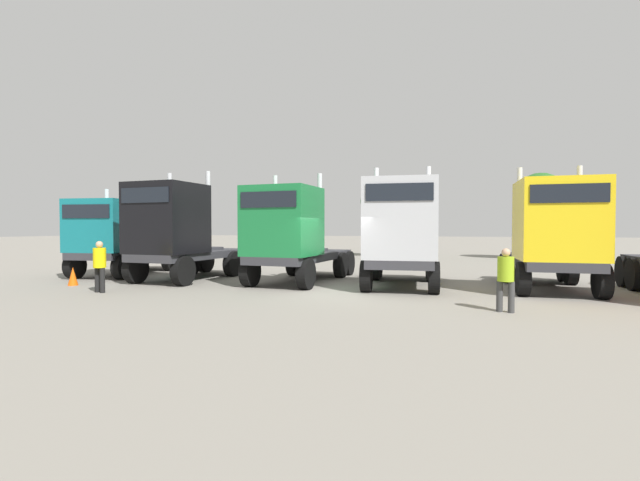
% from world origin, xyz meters
% --- Properties ---
extents(ground, '(200.00, 200.00, 0.00)m').
position_xyz_m(ground, '(0.00, 0.00, 0.00)').
color(ground, gray).
extents(semi_truck_teal, '(3.36, 6.56, 3.94)m').
position_xyz_m(semi_truck_teal, '(-10.71, 1.76, 1.77)').
color(semi_truck_teal, '#333338').
rests_on(semi_truck_teal, ground).
extents(semi_truck_black, '(2.78, 5.98, 4.46)m').
position_xyz_m(semi_truck_black, '(-6.91, 0.85, 2.03)').
color(semi_truck_black, '#333338').
rests_on(semi_truck_black, ground).
extents(semi_truck_green, '(2.83, 6.47, 4.24)m').
position_xyz_m(semi_truck_green, '(-2.25, 1.45, 1.89)').
color(semi_truck_green, '#333338').
rests_on(semi_truck_green, ground).
extents(semi_truck_silver, '(3.07, 6.01, 4.40)m').
position_xyz_m(semi_truck_silver, '(1.91, 1.43, 2.00)').
color(semi_truck_silver, '#333338').
rests_on(semi_truck_silver, ground).
extents(semi_truck_yellow, '(2.73, 6.00, 4.28)m').
position_xyz_m(semi_truck_yellow, '(6.87, 2.03, 1.95)').
color(semi_truck_yellow, '#333338').
rests_on(semi_truck_yellow, ground).
extents(visitor_in_hivis, '(0.48, 0.48, 1.71)m').
position_xyz_m(visitor_in_hivis, '(-7.49, -2.56, 0.99)').
color(visitor_in_hivis, black).
rests_on(visitor_in_hivis, ground).
extents(visitor_with_camera, '(0.48, 0.48, 1.63)m').
position_xyz_m(visitor_with_camera, '(5.04, -2.19, 0.94)').
color(visitor_with_camera, '#3A3A3A').
rests_on(visitor_with_camera, ground).
extents(traffic_cone_near, '(0.36, 0.36, 0.68)m').
position_xyz_m(traffic_cone_near, '(-9.87, -1.39, 0.34)').
color(traffic_cone_near, '#F2590C').
rests_on(traffic_cone_near, ground).
extents(oak_far_left, '(4.00, 4.00, 5.63)m').
position_xyz_m(oak_far_left, '(-9.15, 21.10, 3.62)').
color(oak_far_left, '#4C3823').
rests_on(oak_far_left, ground).
extents(oak_far_centre, '(3.09, 3.09, 5.68)m').
position_xyz_m(oak_far_centre, '(-1.80, 18.63, 4.10)').
color(oak_far_centre, '#4C3823').
rests_on(oak_far_centre, ground).
extents(oak_far_right, '(3.45, 3.45, 5.88)m').
position_xyz_m(oak_far_right, '(8.96, 19.08, 4.13)').
color(oak_far_right, '#4C3823').
rests_on(oak_far_right, ground).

